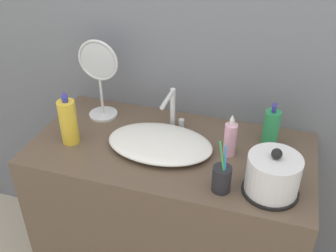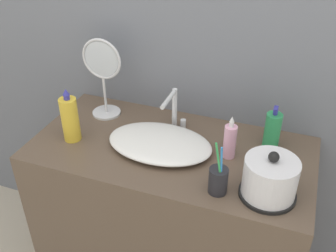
% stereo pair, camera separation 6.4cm
% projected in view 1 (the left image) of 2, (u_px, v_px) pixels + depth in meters
% --- Properties ---
extents(wall_back, '(6.00, 0.04, 2.60)m').
position_uv_depth(wall_back, '(193.00, 11.00, 1.57)').
color(wall_back, slate).
rests_on(wall_back, ground_plane).
extents(vanity_counter, '(1.13, 0.56, 0.83)m').
position_uv_depth(vanity_counter, '(170.00, 221.00, 1.80)').
color(vanity_counter, brown).
rests_on(vanity_counter, ground_plane).
extents(sink_basin, '(0.42, 0.28, 0.05)m').
position_uv_depth(sink_basin, '(160.00, 143.00, 1.56)').
color(sink_basin, white).
rests_on(sink_basin, vanity_counter).
extents(faucet, '(0.06, 0.16, 0.18)m').
position_uv_depth(faucet, '(172.00, 108.00, 1.64)').
color(faucet, silver).
rests_on(faucet, vanity_counter).
extents(electric_kettle, '(0.20, 0.20, 0.18)m').
position_uv_depth(electric_kettle, '(273.00, 176.00, 1.32)').
color(electric_kettle, black).
rests_on(electric_kettle, vanity_counter).
extents(toothbrush_cup, '(0.07, 0.07, 0.21)m').
position_uv_depth(toothbrush_cup, '(222.00, 178.00, 1.34)').
color(toothbrush_cup, '#232328').
rests_on(toothbrush_cup, vanity_counter).
extents(lotion_bottle, '(0.06, 0.06, 0.19)m').
position_uv_depth(lotion_bottle, '(271.00, 128.00, 1.56)').
color(lotion_bottle, '#2D9956').
rests_on(lotion_bottle, vanity_counter).
extents(shampoo_bottle, '(0.07, 0.07, 0.23)m').
position_uv_depth(shampoo_bottle, '(68.00, 121.00, 1.56)').
color(shampoo_bottle, gold).
rests_on(shampoo_bottle, vanity_counter).
extents(mouthwash_bottle, '(0.05, 0.05, 0.18)m').
position_uv_depth(mouthwash_bottle, '(230.00, 139.00, 1.50)').
color(mouthwash_bottle, '#EAA8C6').
rests_on(mouthwash_bottle, vanity_counter).
extents(vanity_mirror, '(0.18, 0.13, 0.36)m').
position_uv_depth(vanity_mirror, '(99.00, 75.00, 1.68)').
color(vanity_mirror, silver).
rests_on(vanity_mirror, vanity_counter).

